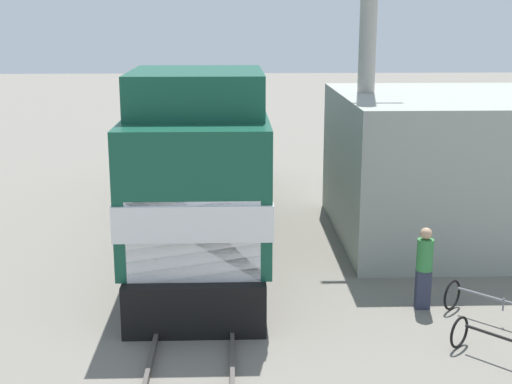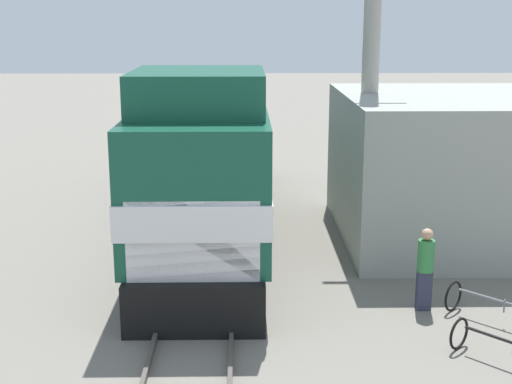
# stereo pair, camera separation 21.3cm
# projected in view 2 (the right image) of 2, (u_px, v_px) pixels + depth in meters

# --- Properties ---
(ground_plane) EXTENTS (120.00, 120.00, 0.00)m
(ground_plane) POSITION_uv_depth(u_px,v_px,m) (204.00, 272.00, 17.07)
(ground_plane) COLOR slate
(rail_near) EXTENTS (0.08, 35.98, 0.15)m
(rail_near) POSITION_uv_depth(u_px,v_px,m) (174.00, 269.00, 17.04)
(rail_near) COLOR #4C4742
(rail_near) RESTS_ON ground_plane
(rail_far) EXTENTS (0.08, 35.98, 0.15)m
(rail_far) POSITION_uv_depth(u_px,v_px,m) (234.00, 268.00, 17.06)
(rail_far) COLOR #4C4742
(rail_far) RESTS_ON ground_plane
(locomotive) EXTENTS (3.01, 14.60, 4.83)m
(locomotive) POSITION_uv_depth(u_px,v_px,m) (209.00, 159.00, 19.66)
(locomotive) COLOR black
(locomotive) RESTS_ON ground_plane
(utility_pole) EXTENTS (1.80, 0.46, 10.76)m
(utility_pole) POSITION_uv_depth(u_px,v_px,m) (372.00, 36.00, 19.05)
(utility_pole) COLOR #9E998E
(utility_pole) RESTS_ON ground_plane
(vendor_umbrella) EXTENTS (2.56, 2.56, 2.34)m
(vendor_umbrella) POSITION_uv_depth(u_px,v_px,m) (401.00, 173.00, 18.16)
(vendor_umbrella) COLOR #4C4C4C
(vendor_umbrella) RESTS_ON ground_plane
(billboard_sign) EXTENTS (1.65, 0.12, 3.25)m
(billboard_sign) POSITION_uv_depth(u_px,v_px,m) (406.00, 144.00, 20.47)
(billboard_sign) COLOR #595959
(billboard_sign) RESTS_ON ground_plane
(shrub_cluster) EXTENTS (1.03, 1.03, 1.03)m
(shrub_cluster) POSITION_uv_depth(u_px,v_px,m) (435.00, 236.00, 18.15)
(shrub_cluster) COLOR #2D722D
(shrub_cluster) RESTS_ON ground_plane
(person_bystander) EXTENTS (0.34, 0.34, 1.76)m
(person_bystander) POSITION_uv_depth(u_px,v_px,m) (425.00, 266.00, 14.66)
(person_bystander) COLOR #2D3347
(person_bystander) RESTS_ON ground_plane
(bicycle) EXTENTS (1.64, 1.66, 0.65)m
(bicycle) POSITION_uv_depth(u_px,v_px,m) (490.00, 307.00, 14.17)
(bicycle) COLOR black
(bicycle) RESTS_ON ground_plane
(bicycle_spare) EXTENTS (1.54, 1.59, 0.61)m
(bicycle_spare) POSITION_uv_depth(u_px,v_px,m) (499.00, 347.00, 12.49)
(bicycle_spare) COLOR black
(bicycle_spare) RESTS_ON ground_plane
(building_block_distant) EXTENTS (8.94, 6.62, 3.92)m
(building_block_distant) POSITION_uv_depth(u_px,v_px,m) (506.00, 167.00, 19.41)
(building_block_distant) COLOR #999E93
(building_block_distant) RESTS_ON ground_plane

